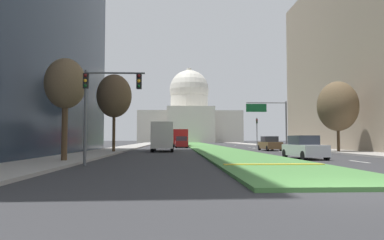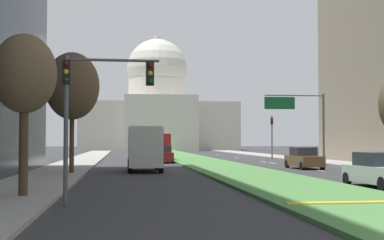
{
  "view_description": "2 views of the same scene",
  "coord_description": "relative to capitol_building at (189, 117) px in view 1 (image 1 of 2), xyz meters",
  "views": [
    {
      "loc": [
        -4.98,
        -9.38,
        1.48
      ],
      "look_at": [
        -2.03,
        53.41,
        4.77
      ],
      "focal_mm": 32.52,
      "sensor_mm": 36.0,
      "label": 1
    },
    {
      "loc": [
        -7.89,
        -9.02,
        2.25
      ],
      "look_at": [
        -0.85,
        45.97,
        4.37
      ],
      "focal_mm": 49.74,
      "sensor_mm": 36.0,
      "label": 2
    }
  ],
  "objects": [
    {
      "name": "overhead_guide_sign",
      "position": [
        7.98,
        -80.92,
        -4.45
      ],
      "size": [
        5.61,
        0.2,
        6.5
      ],
      "color": "#515456",
      "rests_on": "ground_plane"
    },
    {
      "name": "city_bus",
      "position": [
        -4.2,
        -65.53,
        -7.33
      ],
      "size": [
        2.62,
        11.0,
        2.95
      ],
      "color": "#B21E1E",
      "rests_on": "ground_plane"
    },
    {
      "name": "sedan_distant",
      "position": [
        -4.11,
        -74.13,
        -8.28
      ],
      "size": [
        2.03,
        4.55,
        1.76
      ],
      "color": "maroon",
      "rests_on": "ground_plane"
    },
    {
      "name": "median_curb_nose",
      "position": [
        0.0,
        -110.01,
        -8.94
      ],
      "size": [
        5.12,
        0.5,
        0.04
      ],
      "primitive_type": "cube",
      "color": "gold",
      "rests_on": "grass_median"
    },
    {
      "name": "box_truck_delivery",
      "position": [
        -6.41,
        -88.6,
        -7.42
      ],
      "size": [
        2.4,
        6.4,
        3.2
      ],
      "color": "#4C5156",
      "rests_on": "ground_plane"
    },
    {
      "name": "street_tree_left_mid",
      "position": [
        -11.27,
        -91.89,
        -3.33
      ],
      "size": [
        3.53,
        3.53,
        8.0
      ],
      "color": "#4C3823",
      "rests_on": "ground_plane"
    },
    {
      "name": "street_tree_left_near",
      "position": [
        -11.71,
        -106.16,
        -4.35
      ],
      "size": [
        2.46,
        2.46,
        6.36
      ],
      "color": "#4C3823",
      "rests_on": "ground_plane"
    },
    {
      "name": "traffic_light_far_right",
      "position": [
        9.88,
        -64.64,
        -5.79
      ],
      "size": [
        0.28,
        0.35,
        5.2
      ],
      "color": "#515456",
      "rests_on": "ground_plane"
    },
    {
      "name": "street_tree_right_mid",
      "position": [
        11.57,
        -92.88,
        -4.36
      ],
      "size": [
        4.07,
        4.07,
        7.29
      ],
      "color": "#4C3823",
      "rests_on": "ground_plane"
    },
    {
      "name": "sidewalk_left",
      "position": [
        -12.38,
        -70.59,
        -9.03
      ],
      "size": [
        4.0,
        106.99,
        0.15
      ],
      "primitive_type": "cube",
      "color": "#9E9991",
      "rests_on": "ground_plane"
    },
    {
      "name": "grass_median",
      "position": [
        0.0,
        -64.64,
        -9.03
      ],
      "size": [
        5.69,
        106.99,
        0.14
      ],
      "primitive_type": "cube",
      "color": "#4C8442",
      "rests_on": "ground_plane"
    },
    {
      "name": "ground_plane",
      "position": [
        0.0,
        -58.7,
        -9.1
      ],
      "size": [
        261.53,
        261.53,
        0.0
      ],
      "primitive_type": "plane",
      "color": "#333335"
    },
    {
      "name": "sedan_midblock",
      "position": [
        6.24,
        -86.52,
        -8.3
      ],
      "size": [
        1.98,
        4.31,
        1.7
      ],
      "color": "brown",
      "rests_on": "ground_plane"
    },
    {
      "name": "capitol_building",
      "position": [
        0.0,
        0.0,
        0.0
      ],
      "size": [
        35.72,
        28.75,
        27.51
      ],
      "color": "beige",
      "rests_on": "ground_plane"
    },
    {
      "name": "lane_dashes_right",
      "position": [
        6.61,
        -77.7,
        -9.1
      ],
      "size": [
        0.16,
        63.34,
        0.01
      ],
      "color": "silver",
      "rests_on": "ground_plane"
    },
    {
      "name": "sidewalk_right",
      "position": [
        12.38,
        -70.59,
        -9.03
      ],
      "size": [
        4.0,
        106.99,
        0.15
      ],
      "primitive_type": "cube",
      "color": "#9E9991",
      "rests_on": "ground_plane"
    },
    {
      "name": "sedan_lead_stopped",
      "position": [
        4.2,
        -103.04,
        -8.31
      ],
      "size": [
        2.04,
        4.36,
        1.67
      ],
      "color": "#BCBCC1",
      "rests_on": "ground_plane"
    },
    {
      "name": "traffic_light_near_left",
      "position": [
        -9.03,
        -108.5,
        -5.3
      ],
      "size": [
        3.34,
        0.35,
        5.2
      ],
      "color": "#515456",
      "rests_on": "ground_plane"
    }
  ]
}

